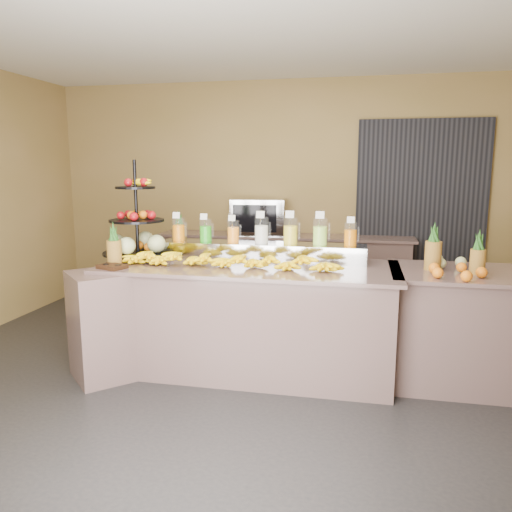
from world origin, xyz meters
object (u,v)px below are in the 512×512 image
(oven_warmer, at_px, (259,217))
(banana_heap, at_px, (225,258))
(right_fruit_pile, at_px, (454,265))
(condiment_caddy, at_px, (112,267))
(fruit_stand, at_px, (142,234))
(pitcher_tray, at_px, (261,251))

(oven_warmer, bearing_deg, banana_heap, -91.87)
(right_fruit_pile, relative_size, oven_warmer, 0.68)
(banana_heap, distance_m, condiment_caddy, 0.93)
(fruit_stand, xyz_separation_m, right_fruit_pile, (2.66, -0.15, -0.15))
(banana_heap, bearing_deg, fruit_stand, 166.63)
(fruit_stand, distance_m, oven_warmer, 1.96)
(pitcher_tray, relative_size, oven_warmer, 2.85)
(fruit_stand, bearing_deg, oven_warmer, 61.22)
(banana_heap, bearing_deg, right_fruit_pile, 1.69)
(pitcher_tray, height_order, condiment_caddy, pitcher_tray)
(banana_heap, height_order, condiment_caddy, banana_heap)
(banana_heap, xyz_separation_m, oven_warmer, (-0.13, 2.03, 0.15))
(banana_heap, bearing_deg, pitcher_tray, 56.22)
(pitcher_tray, distance_m, oven_warmer, 1.72)
(fruit_stand, height_order, condiment_caddy, fruit_stand)
(fruit_stand, distance_m, condiment_caddy, 0.54)
(banana_heap, distance_m, oven_warmer, 2.04)
(pitcher_tray, bearing_deg, banana_heap, -123.78)
(condiment_caddy, xyz_separation_m, right_fruit_pile, (2.70, 0.35, 0.06))
(fruit_stand, bearing_deg, right_fruit_pile, -10.79)
(banana_heap, bearing_deg, oven_warmer, 93.65)
(pitcher_tray, xyz_separation_m, oven_warmer, (-0.37, 1.67, 0.14))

